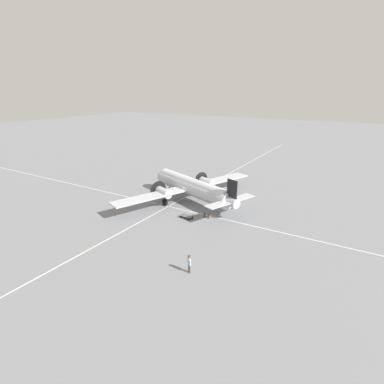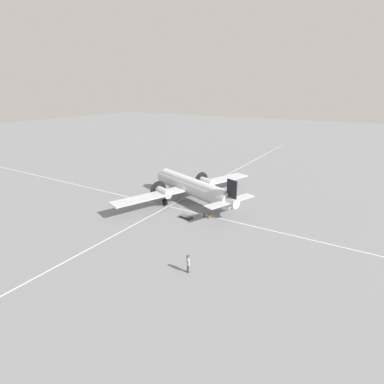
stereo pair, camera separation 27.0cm
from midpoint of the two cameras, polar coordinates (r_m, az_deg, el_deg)
The scene contains 8 objects.
ground_plane at distance 47.21m, azimuth 0.16°, elevation -1.82°, with size 300.00×300.00×0.00m, color slate.
apron_line_eastwest at distance 48.20m, azimuth -1.85°, elevation -1.39°, with size 120.00×0.16×0.01m.
apron_line_northsouth at distance 44.35m, azimuth -2.27°, elevation -3.23°, with size 0.16×120.00×0.01m.
airliner_main at distance 46.69m, azimuth -0.13°, elevation 1.12°, with size 24.61×18.63×5.55m.
crew_foreground at distance 29.24m, azimuth -0.51°, elevation -13.19°, with size 0.42×0.52×1.81m.
suitcase_near_door at distance 41.41m, azimuth 2.52°, elevation -4.49°, with size 0.41×0.14×0.57m.
suitcase_upright_spare at distance 41.24m, azimuth 3.46°, elevation -4.59°, with size 0.51×0.16×0.59m.
baggage_cart at distance 41.17m, azimuth -0.89°, elevation -4.61°, with size 1.02×1.86×0.56m.
Camera 2 is at (37.72, 23.00, 16.63)m, focal length 28.00 mm.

